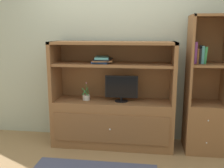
{
  "coord_description": "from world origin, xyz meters",
  "views": [
    {
      "loc": [
        0.46,
        -3.07,
        1.62
      ],
      "look_at": [
        0.0,
        0.35,
        0.91
      ],
      "focal_mm": 41.0,
      "sensor_mm": 36.0,
      "label": 1
    }
  ],
  "objects": [
    {
      "name": "painted_rear_wall",
      "position": [
        0.0,
        0.75,
        1.4
      ],
      "size": [
        6.0,
        0.1,
        2.8
      ],
      "primitive_type": "cube",
      "color": "#ADB29E",
      "rests_on": "ground_plane"
    },
    {
      "name": "upright_book_row",
      "position": [
        1.15,
        0.4,
        1.32
      ],
      "size": [
        0.16,
        0.17,
        0.28
      ],
      "color": "purple",
      "rests_on": "bookshelf_tall"
    },
    {
      "name": "ground_plane",
      "position": [
        0.0,
        0.0,
        0.0
      ],
      "size": [
        8.0,
        8.0,
        0.0
      ],
      "primitive_type": "plane",
      "color": "#99754C"
    },
    {
      "name": "bookshelf_tall",
      "position": [
        1.26,
        0.41,
        0.59
      ],
      "size": [
        0.51,
        0.48,
        1.83
      ],
      "color": "brown",
      "rests_on": "ground_plane"
    },
    {
      "name": "tv_monitor",
      "position": [
        0.13,
        0.38,
        0.85
      ],
      "size": [
        0.45,
        0.18,
        0.37
      ],
      "color": "black",
      "rests_on": "media_console"
    },
    {
      "name": "magazine_stack",
      "position": [
        -0.14,
        0.4,
        1.24
      ],
      "size": [
        0.31,
        0.35,
        0.09
      ],
      "color": "#2D519E",
      "rests_on": "media_console"
    },
    {
      "name": "potted_plant",
      "position": [
        -0.37,
        0.38,
        0.7
      ],
      "size": [
        0.12,
        0.12,
        0.26
      ],
      "color": "beige",
      "rests_on": "media_console"
    },
    {
      "name": "media_console",
      "position": [
        0.0,
        0.4,
        0.49
      ],
      "size": [
        1.71,
        0.51,
        1.49
      ],
      "color": "brown",
      "rests_on": "ground_plane"
    }
  ]
}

